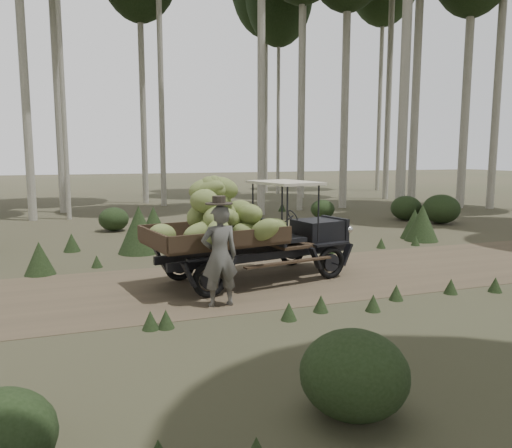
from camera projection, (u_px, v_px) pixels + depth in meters
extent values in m
plane|color=#473D2B|center=(320.00, 275.00, 11.15)|extent=(120.00, 120.00, 0.00)
cube|color=brown|center=(320.00, 275.00, 11.15)|extent=(70.00, 4.00, 0.01)
cube|color=black|center=(317.00, 231.00, 11.48)|extent=(1.08, 1.04, 0.51)
cube|color=black|center=(335.00, 229.00, 11.73)|extent=(0.26, 0.94, 0.58)
cube|color=black|center=(269.00, 231.00, 10.81)|extent=(0.31, 1.30, 0.51)
cube|color=#38281C|center=(215.00, 241.00, 10.17)|extent=(2.88, 2.13, 0.07)
cube|color=#38281C|center=(198.00, 228.00, 10.86)|extent=(2.58, 0.54, 0.30)
cube|color=#38281C|center=(234.00, 239.00, 9.42)|extent=(2.58, 0.54, 0.30)
cube|color=#38281C|center=(152.00, 238.00, 9.49)|extent=(0.36, 1.66, 0.30)
cube|color=beige|center=(285.00, 183.00, 10.86)|extent=(1.35, 1.76, 0.06)
cube|color=black|center=(248.00, 251.00, 11.01)|extent=(4.25, 0.88, 0.17)
cube|color=black|center=(265.00, 256.00, 10.40)|extent=(4.25, 0.88, 0.17)
torus|color=black|center=(292.00, 251.00, 12.10)|extent=(0.72, 0.26, 0.71)
torus|color=black|center=(331.00, 263.00, 10.83)|extent=(0.72, 0.26, 0.71)
torus|color=black|center=(180.00, 264.00, 10.65)|extent=(0.72, 0.26, 0.71)
torus|color=black|center=(210.00, 279.00, 9.38)|extent=(0.72, 0.26, 0.71)
sphere|color=beige|center=(326.00, 225.00, 12.12)|extent=(0.17, 0.17, 0.17)
sphere|color=beige|center=(349.00, 229.00, 11.41)|extent=(0.17, 0.17, 0.17)
ellipsoid|color=olive|center=(248.00, 232.00, 10.07)|extent=(0.79, 0.51, 0.59)
ellipsoid|color=olive|center=(220.00, 218.00, 9.87)|extent=(0.74, 0.90, 0.60)
ellipsoid|color=olive|center=(215.00, 202.00, 10.28)|extent=(0.84, 0.55, 0.43)
ellipsoid|color=olive|center=(207.00, 190.00, 9.85)|extent=(0.84, 0.80, 0.55)
ellipsoid|color=olive|center=(245.00, 233.00, 9.98)|extent=(0.68, 0.43, 0.54)
ellipsoid|color=olive|center=(215.00, 218.00, 9.62)|extent=(0.77, 0.88, 0.61)
ellipsoid|color=olive|center=(205.00, 201.00, 9.66)|extent=(0.67, 0.58, 0.49)
ellipsoid|color=olive|center=(209.00, 191.00, 9.95)|extent=(0.57, 0.84, 0.55)
ellipsoid|color=olive|center=(208.00, 229.00, 9.91)|extent=(0.69, 0.85, 0.58)
ellipsoid|color=olive|center=(228.00, 218.00, 9.93)|extent=(0.87, 0.69, 0.58)
ellipsoid|color=olive|center=(210.00, 201.00, 10.33)|extent=(0.39, 0.72, 0.42)
ellipsoid|color=olive|center=(213.00, 186.00, 10.11)|extent=(0.51, 0.89, 0.63)
ellipsoid|color=olive|center=(251.00, 228.00, 10.34)|extent=(0.69, 0.82, 0.50)
ellipsoid|color=olive|center=(198.00, 215.00, 10.21)|extent=(0.82, 0.89, 0.63)
ellipsoid|color=olive|center=(209.00, 199.00, 10.11)|extent=(0.77, 0.65, 0.43)
ellipsoid|color=olive|center=(213.00, 187.00, 9.89)|extent=(0.72, 0.80, 0.60)
ellipsoid|color=olive|center=(277.00, 228.00, 10.24)|extent=(0.68, 0.44, 0.54)
ellipsoid|color=olive|center=(239.00, 210.00, 10.61)|extent=(0.67, 0.45, 0.50)
ellipsoid|color=olive|center=(219.00, 199.00, 10.25)|extent=(0.64, 0.73, 0.46)
ellipsoid|color=olive|center=(222.00, 188.00, 10.18)|extent=(0.83, 0.53, 0.61)
ellipsoid|color=olive|center=(162.00, 235.00, 9.74)|extent=(0.76, 0.62, 0.55)
ellipsoid|color=olive|center=(249.00, 214.00, 10.04)|extent=(0.69, 0.79, 0.47)
ellipsoid|color=olive|center=(219.00, 201.00, 10.44)|extent=(0.79, 0.75, 0.53)
ellipsoid|color=olive|center=(205.00, 190.00, 9.98)|extent=(0.76, 0.45, 0.55)
ellipsoid|color=olive|center=(203.00, 232.00, 9.48)|extent=(0.90, 0.56, 0.51)
ellipsoid|color=olive|center=(220.00, 210.00, 10.46)|extent=(0.89, 0.70, 0.58)
ellipsoid|color=olive|center=(217.00, 233.00, 9.18)|extent=(0.83, 0.89, 0.71)
ellipsoid|color=olive|center=(265.00, 230.00, 9.69)|extent=(0.82, 0.81, 0.65)
imported|color=#4E4D48|center=(220.00, 256.00, 8.81)|extent=(0.66, 0.44, 1.82)
cylinder|color=#2D271F|center=(219.00, 204.00, 8.68)|extent=(0.49, 0.49, 0.02)
cylinder|color=#2D271F|center=(219.00, 200.00, 8.67)|extent=(0.24, 0.24, 0.15)
cylinder|color=#B2AD9E|center=(471.00, 47.00, 24.79)|extent=(0.21, 0.21, 15.95)
cylinder|color=#B2AD9E|center=(302.00, 40.00, 22.97)|extent=(0.27, 0.27, 15.81)
cylinder|color=#B2AD9E|center=(346.00, 45.00, 24.01)|extent=(0.38, 0.38, 15.74)
cylinder|color=#B2AD9E|center=(469.00, 50.00, 23.98)|extent=(0.31, 0.31, 15.28)
cylinder|color=#B2AD9E|center=(59.00, 14.00, 19.55)|extent=(0.20, 0.20, 16.25)
cylinder|color=#B2AD9E|center=(419.00, 26.00, 23.97)|extent=(0.41, 0.41, 17.53)
cylinder|color=#B2AD9E|center=(470.00, 22.00, 23.75)|extent=(0.36, 0.36, 17.84)
cylinder|color=#B2AD9E|center=(391.00, 29.00, 28.68)|extent=(0.35, 0.35, 19.63)
cylinder|color=#B2AD9E|center=(304.00, 19.00, 29.32)|extent=(0.29, 0.29, 21.08)
cylinder|color=#B2AD9E|center=(278.00, 72.00, 32.55)|extent=(0.23, 0.23, 16.00)
cylinder|color=#B2AD9E|center=(141.00, 53.00, 26.32)|extent=(0.32, 0.32, 15.89)
cylinder|color=#B2AD9E|center=(381.00, 54.00, 35.56)|extent=(0.30, 0.30, 19.45)
cylinder|color=#B2AD9E|center=(266.00, 64.00, 33.73)|extent=(0.27, 0.27, 17.40)
ellipsoid|color=#233319|center=(114.00, 219.00, 17.48)|extent=(1.04, 1.04, 0.83)
cone|color=#233319|center=(72.00, 242.00, 13.84)|extent=(0.47, 0.47, 0.52)
ellipsoid|color=#233319|center=(406.00, 208.00, 20.32)|extent=(1.24, 1.24, 0.99)
cone|color=#233319|center=(139.00, 229.00, 13.63)|extent=(1.17, 1.17, 1.30)
ellipsoid|color=#233319|center=(249.00, 210.00, 22.30)|extent=(0.49, 0.49, 0.39)
cone|color=#233319|center=(414.00, 224.00, 15.93)|extent=(0.86, 0.86, 0.95)
ellipsoid|color=#233319|center=(209.00, 211.00, 19.19)|extent=(1.29, 1.29, 1.03)
cone|color=#233319|center=(422.00, 223.00, 15.51)|extent=(1.03, 1.03, 1.14)
ellipsoid|color=#233319|center=(354.00, 374.00, 5.11)|extent=(1.13, 1.13, 0.90)
cone|color=#233319|center=(154.00, 221.00, 16.44)|extent=(0.89, 0.89, 0.99)
ellipsoid|color=#233319|center=(441.00, 209.00, 19.30)|extent=(1.41, 1.41, 1.13)
cone|color=#233319|center=(226.00, 219.00, 17.81)|extent=(0.68, 0.68, 0.75)
cone|color=#233319|center=(39.00, 258.00, 11.18)|extent=(0.68, 0.68, 0.75)
ellipsoid|color=#233319|center=(323.00, 209.00, 20.78)|extent=(0.99, 0.99, 0.79)
cone|color=#233319|center=(282.00, 207.00, 23.48)|extent=(0.37, 0.37, 0.42)
cone|color=#233319|center=(421.00, 236.00, 15.61)|extent=(0.27, 0.27, 0.30)
cone|color=#233319|center=(311.00, 246.00, 13.85)|extent=(0.27, 0.27, 0.30)
cone|color=#233319|center=(333.00, 248.00, 13.61)|extent=(0.27, 0.27, 0.30)
cone|color=#233319|center=(396.00, 292.00, 9.25)|extent=(0.27, 0.27, 0.30)
cone|color=#233319|center=(495.00, 285.00, 9.80)|extent=(0.27, 0.27, 0.30)
cone|color=#233319|center=(321.00, 303.00, 8.57)|extent=(0.27, 0.27, 0.30)
cone|color=#233319|center=(415.00, 241.00, 14.76)|extent=(0.27, 0.27, 0.30)
cone|color=#233319|center=(294.00, 245.00, 14.06)|extent=(0.27, 0.27, 0.30)
cone|color=#233319|center=(381.00, 243.00, 14.35)|extent=(0.27, 0.27, 0.30)
cone|color=#233319|center=(451.00, 286.00, 9.68)|extent=(0.27, 0.27, 0.30)
cone|color=#233319|center=(237.00, 251.00, 13.13)|extent=(0.27, 0.27, 0.30)
cone|color=#233319|center=(97.00, 261.00, 11.92)|extent=(0.27, 0.27, 0.30)
cone|color=#233319|center=(150.00, 320.00, 7.71)|extent=(0.27, 0.27, 0.30)
cone|color=#233319|center=(373.00, 303.00, 8.60)|extent=(0.27, 0.27, 0.30)
cone|color=#233319|center=(166.00, 319.00, 7.77)|extent=(0.27, 0.27, 0.30)
cone|color=#233319|center=(289.00, 311.00, 8.14)|extent=(0.27, 0.27, 0.30)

